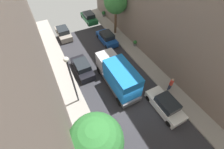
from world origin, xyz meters
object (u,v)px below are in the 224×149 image
object	(u,v)px
parked_car_left_2	(82,68)
parked_car_right_0	(165,105)
potted_plant_0	(135,43)
delivery_truck	(118,75)
pedestrian	(171,84)
lamp_post	(71,76)
parked_car_left_3	(63,33)
parked_car_right_2	(89,17)
parked_car_right_1	(107,38)
potted_plant_1	(104,13)
street_tree_1	(116,2)
street_tree_0	(96,141)

from	to	relation	value
parked_car_left_2	parked_car_right_0	xyz separation A→B (m)	(5.40, -8.68, 0.00)
parked_car_left_2	potted_plant_0	distance (m)	8.60
delivery_truck	pedestrian	distance (m)	5.76
pedestrian	lamp_post	size ratio (longest dim) A/B	0.29
parked_car_left_3	parked_car_right_2	distance (m)	6.07
parked_car_right_2	parked_car_right_1	bearing A→B (deg)	-90.00
parked_car_left_3	potted_plant_1	xyz separation A→B (m)	(8.40, 3.12, -0.06)
parked_car_left_2	potted_plant_0	bearing A→B (deg)	8.86
parked_car_right_1	potted_plant_1	bearing A→B (deg)	68.15
parked_car_left_2	parked_car_right_0	distance (m)	10.22
parked_car_right_0	pedestrian	xyz separation A→B (m)	(2.05, 1.59, 0.35)
parked_car_left_2	street_tree_1	distance (m)	10.49
parked_car_left_2	parked_car_left_3	xyz separation A→B (m)	(0.00, 8.60, 0.00)
parked_car_right_0	street_tree_1	xyz separation A→B (m)	(2.26, 14.41, 4.30)
delivery_truck	lamp_post	bearing A→B (deg)	178.76
lamp_post	parked_car_right_2	bearing A→B (deg)	64.33
potted_plant_1	lamp_post	size ratio (longest dim) A/B	0.16
delivery_truck	potted_plant_0	bearing A→B (deg)	42.07
pedestrian	parked_car_right_2	bearing A→B (deg)	96.32
parked_car_right_2	delivery_truck	world-z (taller)	delivery_truck
potted_plant_0	lamp_post	xyz separation A→B (m)	(-10.40, -5.13, 3.36)
street_tree_0	parked_car_right_2	bearing A→B (deg)	70.42
parked_car_right_2	potted_plant_1	xyz separation A→B (m)	(3.00, 0.34, -0.06)
parked_car_right_1	parked_car_right_2	world-z (taller)	same
parked_car_right_0	street_tree_0	distance (m)	8.72
parked_car_left_3	parked_car_right_2	bearing A→B (deg)	27.25
parked_car_left_2	parked_car_right_0	size ratio (longest dim) A/B	1.00
parked_car_left_3	potted_plant_1	size ratio (longest dim) A/B	4.54
street_tree_0	lamp_post	distance (m)	6.25
street_tree_0	parked_car_left_2	bearing A→B (deg)	77.55
parked_car_right_0	street_tree_0	bearing A→B (deg)	-170.10
parked_car_right_0	potted_plant_1	bearing A→B (deg)	81.62
delivery_truck	parked_car_right_2	bearing A→B (deg)	79.98
parked_car_left_2	pedestrian	distance (m)	10.28
parked_car_left_2	potted_plant_1	bearing A→B (deg)	54.35
pedestrian	potted_plant_0	world-z (taller)	pedestrian
parked_car_right_0	potted_plant_0	size ratio (longest dim) A/B	4.86
parked_car_left_3	street_tree_0	bearing A→B (deg)	-96.77
delivery_truck	parked_car_right_0	bearing A→B (deg)	-60.50
parked_car_left_3	parked_car_right_2	world-z (taller)	same
potted_plant_0	potted_plant_1	bearing A→B (deg)	90.50
delivery_truck	parked_car_left_3	bearing A→B (deg)	102.18
parked_car_left_2	potted_plant_1	xyz separation A→B (m)	(8.40, 11.72, -0.06)
potted_plant_1	pedestrian	bearing A→B (deg)	-92.92
pedestrian	street_tree_1	world-z (taller)	street_tree_1
parked_car_left_2	street_tree_0	distance (m)	11.02
parked_car_left_3	delivery_truck	xyz separation A→B (m)	(2.70, -12.51, 1.07)
lamp_post	parked_car_right_0	bearing A→B (deg)	-33.72
pedestrian	potted_plant_0	distance (m)	8.49
potted_plant_1	lamp_post	bearing A→B (deg)	-123.58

